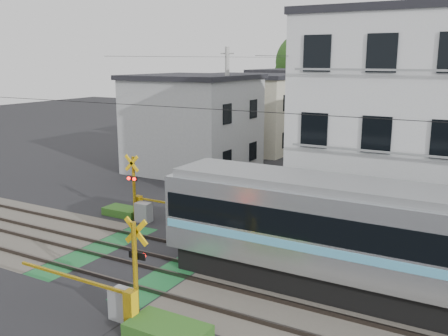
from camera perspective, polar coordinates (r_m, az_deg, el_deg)
The scene contains 12 objects.
ground at distance 19.14m, azimuth -10.01°, elevation -10.22°, with size 120.00×120.00×0.00m, color black.
track_bed at distance 19.12m, azimuth -10.01°, elevation -10.12°, with size 120.00×120.00×0.14m.
commuter_train at distance 15.70m, azimuth 23.54°, elevation -8.73°, with size 17.41×2.75×3.62m.
crossing_signal_near at distance 14.78m, azimuth -11.39°, elevation -14.31°, with size 4.74×0.65×3.09m.
crossing_signal_far at distance 23.11m, azimuth -9.28°, elevation -4.33°, with size 4.74×0.65×3.09m.
apartment_block at distance 23.33m, azimuth 22.26°, elevation 4.97°, with size 10.20×8.36×9.30m.
houses_row at distance 41.18m, azimuth 13.78°, elevation 6.38°, with size 22.07×31.35×6.80m.
tree_hill at distance 62.80m, azimuth 19.98°, elevation 10.24°, with size 40.00×13.52×11.64m.
catenary at distance 15.02m, azimuth 7.50°, elevation -1.58°, with size 60.00×5.04×7.00m.
utility_poles at distance 38.72m, azimuth 10.77°, elevation 7.40°, with size 7.90×42.00×8.00m.
pedestrian at distance 44.89m, azimuth 13.19°, elevation 3.87°, with size 0.67×0.44×1.83m, color black.
weed_patches at distance 18.00m, azimuth -5.81°, elevation -10.94°, with size 10.25×8.80×0.40m.
Camera 1 is at (11.43, -13.50, 7.29)m, focal length 40.00 mm.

